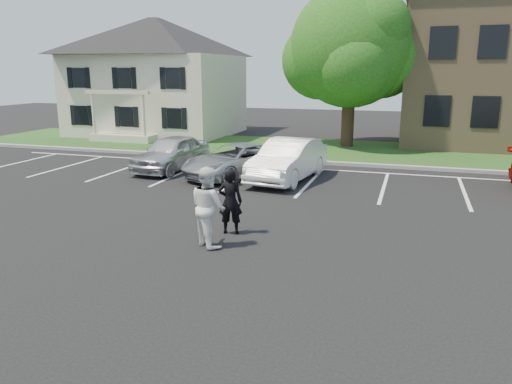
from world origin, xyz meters
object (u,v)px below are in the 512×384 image
house (157,77)px  tree (353,50)px  car_silver_west (172,153)px  car_white_sedan (288,160)px  man_black_suit (230,202)px  man_white_shirt (208,207)px  car_silver_minivan (236,160)px

house → tree: (13.22, -2.15, 1.52)m
house → car_silver_west: size_ratio=2.31×
house → car_white_sedan: bearing=-44.4°
tree → man_black_suit: tree is taller
house → man_black_suit: bearing=-56.9°
tree → car_silver_west: 12.14m
house → tree: 13.48m
tree → man_black_suit: bearing=-93.5°
man_white_shirt → car_silver_west: man_white_shirt is taller
tree → car_silver_minivan: 11.22m
car_silver_west → car_white_sedan: 5.35m
car_silver_west → house: bearing=126.0°
car_white_sedan → car_silver_minivan: bearing=-172.9°
tree → car_silver_west: bearing=-125.3°
car_silver_minivan → car_silver_west: bearing=-163.0°
car_silver_west → car_white_sedan: size_ratio=0.91×
man_white_shirt → car_silver_minivan: (-2.17, 8.00, -0.33)m
tree → man_black_suit: size_ratio=5.02×
man_black_suit → car_silver_west: size_ratio=0.39×
tree → man_white_shirt: 18.20m
man_black_suit → car_silver_west: bearing=-66.4°
man_black_suit → man_white_shirt: (-0.19, -1.04, 0.12)m
man_white_shirt → car_white_sedan: bearing=-51.8°
tree → man_black_suit: (-1.01, -16.59, -4.47)m
tree → man_white_shirt: bearing=-93.9°
man_black_suit → man_white_shirt: bearing=67.0°
man_white_shirt → tree: bearing=-55.5°
man_white_shirt → car_white_sedan: (0.03, 7.99, -0.19)m
car_silver_west → car_silver_minivan: size_ratio=0.93×
house → car_silver_minivan: 15.68m
man_white_shirt → car_silver_west: size_ratio=0.45×
car_white_sedan → house: bearing=143.1°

